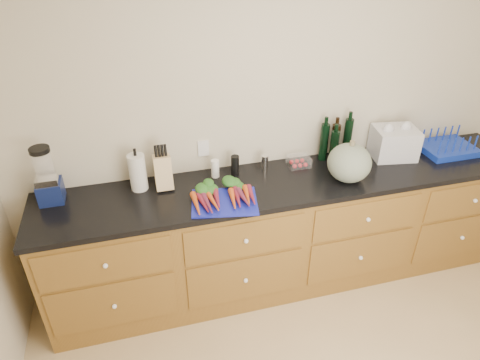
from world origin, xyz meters
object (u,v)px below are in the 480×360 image
object	(u,v)px
paper_towel	(138,172)
tomato_box	(299,161)
cutting_board	(224,202)
knife_block	(163,172)
carrots	(223,194)
blender_appliance	(47,179)
squash	(349,163)
dish_rack	(447,147)

from	to	relation	value
paper_towel	tomato_box	world-z (taller)	paper_towel
cutting_board	paper_towel	world-z (taller)	paper_towel
knife_block	paper_towel	bearing A→B (deg)	173.20
paper_towel	cutting_board	bearing A→B (deg)	-31.34
carrots	paper_towel	xyz separation A→B (m)	(-0.53, 0.27, 0.09)
cutting_board	blender_appliance	size ratio (longest dim) A/B	1.09
blender_appliance	tomato_box	distance (m)	1.75
paper_towel	knife_block	distance (m)	0.17
squash	cutting_board	bearing A→B (deg)	-176.73
blender_appliance	tomato_box	bearing A→B (deg)	0.40
carrots	blender_appliance	xyz separation A→B (m)	(-1.09, 0.27, 0.14)
carrots	blender_appliance	distance (m)	1.13
squash	dish_rack	size ratio (longest dim) A/B	0.75
cutting_board	blender_appliance	xyz separation A→B (m)	(-1.09, 0.32, 0.17)
cutting_board	carrots	size ratio (longest dim) A/B	0.95
cutting_board	squash	bearing A→B (deg)	3.27
blender_appliance	knife_block	bearing A→B (deg)	-1.39
squash	dish_rack	world-z (taller)	squash
knife_block	dish_rack	xyz separation A→B (m)	(2.24, -0.06, -0.08)
squash	paper_towel	world-z (taller)	squash
squash	paper_towel	size ratio (longest dim) A/B	1.18
cutting_board	knife_block	size ratio (longest dim) A/B	1.84
paper_towel	carrots	bearing A→B (deg)	-27.14
dish_rack	paper_towel	bearing A→B (deg)	178.10
cutting_board	dish_rack	bearing A→B (deg)	7.26
knife_block	dish_rack	size ratio (longest dim) A/B	0.57
cutting_board	blender_appliance	distance (m)	1.15
cutting_board	knife_block	distance (m)	0.48
carrots	squash	distance (m)	0.92
dish_rack	squash	bearing A→B (deg)	-169.05
blender_appliance	cutting_board	bearing A→B (deg)	-16.22
carrots	paper_towel	world-z (taller)	paper_towel
knife_block	tomato_box	xyz separation A→B (m)	(1.01, 0.03, -0.08)
squash	blender_appliance	distance (m)	2.03
paper_towel	knife_block	size ratio (longest dim) A/B	1.12
blender_appliance	dish_rack	bearing A→B (deg)	-1.50
tomato_box	dish_rack	bearing A→B (deg)	-4.18
carrots	tomato_box	world-z (taller)	same
carrots	cutting_board	bearing A→B (deg)	-90.00
blender_appliance	paper_towel	xyz separation A→B (m)	(0.57, 0.00, -0.04)
knife_block	squash	bearing A→B (deg)	-11.02
paper_towel	knife_block	xyz separation A→B (m)	(0.17, -0.02, -0.01)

